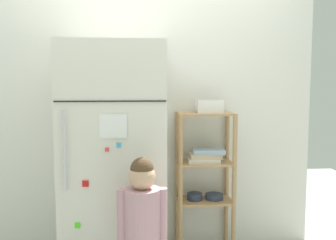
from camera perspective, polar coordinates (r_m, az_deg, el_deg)
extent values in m
cube|color=silver|center=(3.11, -3.12, 0.16)|extent=(2.73, 0.03, 2.15)
cube|color=silver|center=(2.79, -8.04, -5.72)|extent=(0.72, 0.66, 1.65)
cube|color=black|center=(2.40, -8.64, 2.80)|extent=(0.70, 0.01, 0.01)
cylinder|color=silver|center=(2.45, -15.27, -4.47)|extent=(0.02, 0.02, 0.51)
cube|color=white|center=(2.42, -8.22, -0.90)|extent=(0.17, 0.01, 0.15)
cube|color=#3FA8D5|center=(2.43, -7.41, -3.77)|extent=(0.03, 0.01, 0.03)
cube|color=#46EC1C|center=(2.59, -13.45, -15.15)|extent=(0.04, 0.02, 0.04)
cube|color=#DE4242|center=(2.44, -9.15, -4.42)|extent=(0.03, 0.01, 0.02)
cube|color=red|center=(2.50, -12.32, -9.34)|extent=(0.04, 0.01, 0.04)
cylinder|color=#BF8C99|center=(2.35, -3.89, -14.53)|extent=(0.22, 0.22, 0.36)
sphere|color=#BF8C99|center=(2.36, -3.94, -10.06)|extent=(0.10, 0.10, 0.10)
sphere|color=tan|center=(2.27, -3.93, -8.48)|extent=(0.16, 0.16, 0.16)
sphere|color=#4C3823|center=(2.26, -3.94, -7.38)|extent=(0.14, 0.14, 0.14)
cylinder|color=#BF8C99|center=(2.34, -6.92, -13.92)|extent=(0.06, 0.06, 0.31)
cylinder|color=#BF8C99|center=(2.34, -0.87, -13.85)|extent=(0.06, 0.06, 0.31)
cylinder|color=tan|center=(2.93, 1.88, -10.24)|extent=(0.04, 0.04, 1.14)
cylinder|color=tan|center=(3.01, 9.91, -9.92)|extent=(0.04, 0.04, 1.14)
cylinder|color=tan|center=(3.17, 1.36, -9.03)|extent=(0.04, 0.04, 1.14)
cylinder|color=tan|center=(3.24, 8.80, -8.77)|extent=(0.04, 0.04, 1.14)
cube|color=tan|center=(2.98, 5.62, 0.95)|extent=(0.43, 0.26, 0.02)
cube|color=tan|center=(3.04, 5.55, -6.42)|extent=(0.43, 0.26, 0.02)
cube|color=tan|center=(3.12, 5.49, -11.96)|extent=(0.43, 0.26, 0.02)
cube|color=silver|center=(3.01, 5.33, -6.04)|extent=(0.25, 0.16, 0.03)
cube|color=#C6AD8E|center=(3.01, 5.59, -5.34)|extent=(0.26, 0.17, 0.04)
cube|color=#99B2C6|center=(3.01, 6.14, -4.67)|extent=(0.26, 0.17, 0.03)
cylinder|color=#2D384C|center=(3.09, 4.03, -11.40)|extent=(0.12, 0.12, 0.05)
cylinder|color=#2D384C|center=(3.12, 6.96, -11.35)|extent=(0.14, 0.14, 0.04)
cube|color=white|center=(3.00, 6.20, 1.21)|extent=(0.21, 0.14, 0.01)
cube|color=white|center=(2.93, 6.46, 1.99)|extent=(0.21, 0.01, 0.10)
cube|color=white|center=(3.07, 5.97, 2.16)|extent=(0.21, 0.01, 0.10)
cube|color=white|center=(2.98, 4.30, 2.07)|extent=(0.01, 0.14, 0.10)
cube|color=white|center=(3.02, 8.09, 2.08)|extent=(0.01, 0.14, 0.10)
sphere|color=maroon|center=(2.98, 5.67, 1.84)|extent=(0.06, 0.06, 0.06)
sphere|color=orange|center=(3.02, 6.03, 1.93)|extent=(0.07, 0.07, 0.07)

